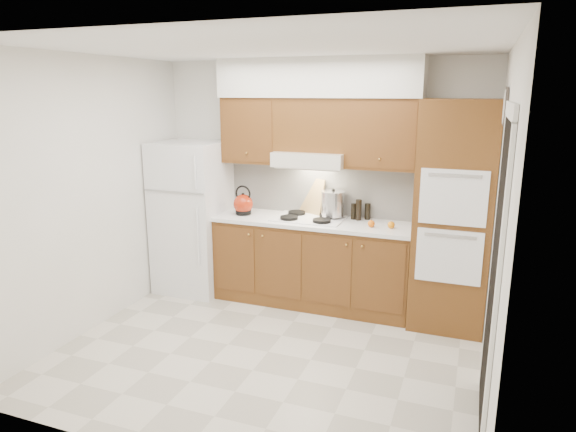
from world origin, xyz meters
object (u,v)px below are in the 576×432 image
(fridge, at_px, (193,217))
(stock_pot, at_px, (333,204))
(oven_cabinet, at_px, (453,217))
(kettle, at_px, (243,204))

(fridge, xyz_separation_m, stock_pot, (1.61, 0.19, 0.24))
(fridge, bearing_deg, oven_cabinet, 0.70)
(kettle, relative_size, stock_pot, 0.84)
(stock_pot, bearing_deg, oven_cabinet, -6.95)
(kettle, xyz_separation_m, stock_pot, (0.97, 0.17, 0.04))
(fridge, height_order, stock_pot, fridge)
(oven_cabinet, bearing_deg, stock_pot, 173.05)
(fridge, distance_m, stock_pot, 1.64)
(fridge, distance_m, kettle, 0.67)
(oven_cabinet, height_order, kettle, oven_cabinet)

